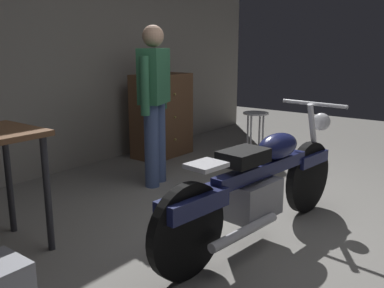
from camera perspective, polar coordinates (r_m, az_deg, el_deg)
name	(u,v)px	position (r m, az deg, el deg)	size (l,w,h in m)	color
ground_plane	(263,235)	(3.48, 9.60, -12.04)	(12.00, 12.00, 0.00)	gray
back_wall	(43,38)	(5.09, -19.44, 13.35)	(8.00, 0.12, 3.10)	gray
motorcycle	(260,183)	(3.27, 9.15, -5.23)	(2.19, 0.60, 1.00)	black
person_standing	(154,99)	(4.44, -5.10, 6.07)	(0.54, 0.34, 1.67)	#485B8B
shop_stool	(256,123)	(5.44, 8.55, 2.76)	(0.32, 0.32, 0.64)	#B2B2B7
wooden_dresser	(162,115)	(5.70, -4.08, 3.86)	(0.80, 0.47, 1.10)	brown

